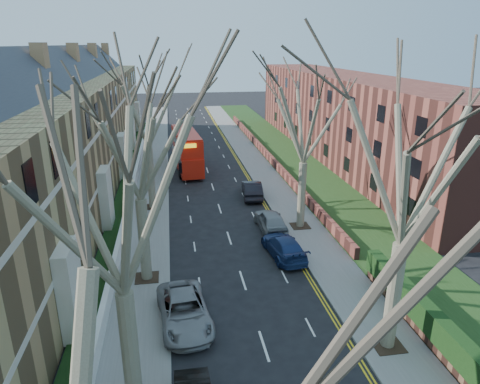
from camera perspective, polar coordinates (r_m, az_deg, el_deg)
name	(u,v)px	position (r m, az deg, el deg)	size (l,w,h in m)	color
pavement_left	(153,172)	(48.25, -11.51, 2.61)	(3.00, 102.00, 0.12)	slate
pavement_right	(259,167)	(49.19, 2.60, 3.30)	(3.00, 102.00, 0.12)	slate
terrace_left	(56,141)	(40.33, -23.33, 6.21)	(9.70, 78.00, 13.60)	#9A794E
flats_right	(344,116)	(55.26, 13.70, 9.78)	(13.97, 54.00, 10.00)	brown
front_wall_left	(132,192)	(40.58, -14.20, 0.06)	(0.30, 78.00, 1.00)	white
grass_verge_right	(297,165)	(50.25, 7.64, 3.60)	(6.00, 102.00, 0.06)	#1B3613
tree_left_mid	(112,177)	(13.99, -16.67, 1.91)	(10.50, 10.50, 14.71)	#6D654E
tree_left_far	(135,128)	(23.75, -13.84, 8.27)	(10.15, 10.15, 14.22)	#6D654E
tree_left_dist	(145,96)	(35.55, -12.56, 12.36)	(10.50, 10.50, 14.71)	#6D654E
tree_right_mid	(414,149)	(18.43, 22.16, 5.35)	(10.50, 10.50, 14.71)	#6D654E
tree_right_far	(306,108)	(31.08, 8.80, 11.07)	(10.15, 10.15, 14.22)	#6D654E
double_decker_bus	(187,152)	(48.27, -7.12, 5.36)	(3.24, 10.30, 4.27)	red
car_left_far	(184,311)	(22.60, -7.44, -15.44)	(2.44, 5.29, 1.47)	gray
car_right_near	(284,246)	(28.90, 5.87, -7.23)	(1.98, 4.87, 1.41)	navy
car_right_mid	(271,220)	(32.72, 4.11, -3.78)	(1.83, 4.55, 1.55)	gray
car_right_far	(252,189)	(39.50, 1.61, 0.37)	(1.64, 4.70, 1.55)	black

